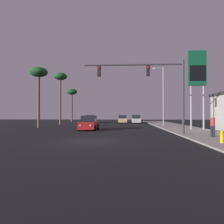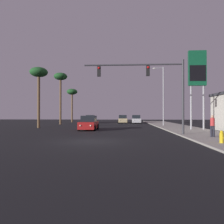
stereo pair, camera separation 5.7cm
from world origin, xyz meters
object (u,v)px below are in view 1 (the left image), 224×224
fire_hydrant (222,137)px  palm_tree_near (39,75)px  car_white (90,119)px  car_red (89,124)px  traffic_light_mast (153,81)px  car_tan (123,119)px  palm_tree_mid (60,80)px  street_lamp (162,93)px  car_silver (136,119)px  pedestrian_on_sidewalk (213,125)px  gas_station_sign (197,73)px  palm_tree_far (72,93)px

fire_hydrant → palm_tree_near: bearing=138.7°
car_white → fire_hydrant: 34.25m
car_red → traffic_light_mast: bearing=137.6°
traffic_light_mast → fire_hydrant: 7.92m
car_tan → fire_hydrant: (6.23, -32.27, -0.27)m
fire_hydrant → traffic_light_mast: bearing=120.3°
fire_hydrant → palm_tree_mid: (-17.43, 25.36, 7.66)m
street_lamp → car_silver: bearing=107.3°
street_lamp → pedestrian_on_sidewalk: size_ratio=5.39×
street_lamp → pedestrian_on_sidewalk: (0.87, -16.80, -4.08)m
car_silver → palm_tree_near: (-13.99, -16.13, 6.37)m
car_tan → gas_station_sign: size_ratio=0.48×
car_white → traffic_light_mast: size_ratio=0.49×
pedestrian_on_sidewalk → palm_tree_far: size_ratio=0.22×
traffic_light_mast → gas_station_sign: size_ratio=0.97×
palm_tree_near → palm_tree_mid: bearing=89.9°
car_tan → palm_tree_mid: palm_tree_mid is taller
car_tan → street_lamp: bearing=116.5°
car_red → street_lamp: (10.02, 8.54, 4.36)m
traffic_light_mast → pedestrian_on_sidewalk: size_ratio=5.24×
car_white → car_red: same height
pedestrian_on_sidewalk → fire_hydrant: bearing=-103.7°
pedestrian_on_sidewalk → palm_tree_far: palm_tree_far is taller
car_silver → car_red: (-6.56, -19.66, 0.00)m
palm_tree_near → fire_hydrant: bearing=-41.3°
car_red → fire_hydrant: (10.03, -11.82, -0.27)m
fire_hydrant → car_red: bearing=130.3°
car_white → car_silver: bearing=178.7°
car_red → car_tan: 20.80m
car_red → palm_tree_near: (-7.43, 3.54, 6.37)m
traffic_light_mast → gas_station_sign: 8.64m
fire_hydrant → palm_tree_far: (-17.74, 35.36, 6.10)m
car_tan → palm_tree_far: size_ratio=0.57×
street_lamp → palm_tree_near: 18.26m
palm_tree_near → palm_tree_far: 20.01m
traffic_light_mast → street_lamp: 15.00m
car_white → car_silver: 9.52m
pedestrian_on_sidewalk → palm_tree_far: bearing=120.3°
traffic_light_mast → palm_tree_near: size_ratio=1.06×
gas_station_sign → palm_tree_far: (-20.20, 23.49, -0.03)m
car_red → street_lamp: size_ratio=0.48×
car_white → palm_tree_mid: size_ratio=0.46×
gas_station_sign → palm_tree_mid: palm_tree_mid is taller
traffic_light_mast → palm_tree_far: size_ratio=1.15×
car_tan → traffic_light_mast: size_ratio=0.49×
car_red → palm_tree_mid: size_ratio=0.46×
car_silver → palm_tree_mid: size_ratio=0.46×
car_white → traffic_light_mast: traffic_light_mast is taller
palm_tree_far → pedestrian_on_sidewalk: bearing=-59.7°
car_tan → palm_tree_near: bearing=55.3°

